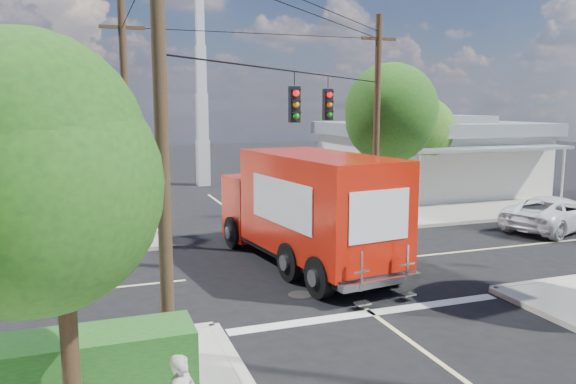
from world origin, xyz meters
name	(u,v)px	position (x,y,z in m)	size (l,w,h in m)	color
ground	(309,268)	(0.00, 0.00, 0.00)	(120.00, 120.00, 0.00)	black
sidewalk_ne	(415,197)	(10.88, 10.88, 0.07)	(14.12, 14.12, 0.14)	#A39E93
road_markings	(327,281)	(0.00, -1.47, 0.01)	(32.00, 32.00, 0.01)	beige
building_ne	(430,155)	(12.50, 11.97, 2.32)	(11.80, 10.20, 4.50)	silver
radio_tower	(202,99)	(0.50, 20.00, 5.64)	(0.80, 0.80, 17.00)	silver
tree_sw_front	(59,167)	(-6.99, -7.54, 4.33)	(3.88, 3.78, 6.03)	#422D1C
tree_ne_front	(399,115)	(7.21, 6.76, 4.77)	(4.21, 4.14, 6.66)	#422D1C
tree_ne_back	(420,126)	(9.81, 8.96, 4.19)	(3.77, 3.66, 5.82)	#422D1C
palm_nw_front	(61,110)	(-7.50, 7.50, 5.04)	(3.01, 3.08, 5.59)	#422D1C
palm_nw_back	(10,119)	(-9.50, 9.00, 4.67)	(3.01, 3.08, 5.19)	#422D1C
utility_poles	(247,122)	(-1.58, 1.60, 4.67)	(12.00, 10.68, 9.00)	#473321
picket_fence	(29,354)	(-7.80, -5.60, 0.68)	(5.94, 0.06, 1.00)	silver
hedge_sw	(11,375)	(-8.00, -6.40, 0.69)	(6.20, 1.20, 1.10)	#164A18
vending_boxes	(389,204)	(6.50, 6.20, 0.69)	(1.90, 0.50, 1.10)	#A1070A
delivery_truck	(306,209)	(0.02, 0.27, 1.90)	(3.79, 8.89, 3.73)	black
parked_car	(554,213)	(11.81, 1.70, 0.73)	(2.42, 5.26, 1.46)	silver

